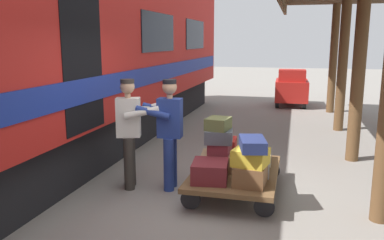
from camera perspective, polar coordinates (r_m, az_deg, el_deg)
ground_plane at (r=5.81m, az=3.13°, el=-11.78°), size 60.00×60.00×0.00m
luggage_cart at (r=6.14m, az=6.19°, el=-7.59°), size 1.27×1.93×0.35m
suitcase_tan_vintage at (r=6.13m, az=3.62°, el=-5.83°), size 0.52×0.52×0.26m
suitcase_teal_softside at (r=6.64m, az=4.48°, el=-4.92°), size 0.53×0.53×0.16m
suitcase_brown_leather at (r=5.55m, az=8.31°, el=-7.68°), size 0.44×0.53×0.27m
suitcase_maroon_trunk at (r=5.63m, az=2.58°, el=-7.29°), size 0.55×0.60×0.27m
suitcase_gray_aluminum at (r=6.06m, az=8.86°, el=-6.32°), size 0.48×0.66×0.22m
suitcase_cream_canvas at (r=6.57m, az=9.32°, el=-5.19°), size 0.46×0.58×0.17m
suitcase_burgundy_valise at (r=6.08m, az=4.00°, el=-3.88°), size 0.31×0.46×0.17m
suitcase_yellow_case at (r=5.46m, az=8.35°, el=-5.25°), size 0.51×0.49×0.22m
suitcase_slate_roller at (r=6.02m, az=3.86°, el=-2.23°), size 0.46×0.52×0.19m
suitcase_olive_duffel at (r=5.96m, az=3.75°, el=-0.53°), size 0.37×0.42×0.18m
suitcase_red_plastic at (r=6.62m, az=4.90°, el=-3.42°), size 0.34×0.46×0.18m
suitcase_navy_fabric at (r=5.38m, az=8.62°, el=-3.40°), size 0.44×0.61×0.16m
porter_in_overalls at (r=6.11m, az=-3.33°, el=-1.49°), size 0.68×0.45×1.70m
porter_by_door at (r=6.22m, az=-8.81°, el=-1.38°), size 0.73×0.56×1.70m
baggage_tug at (r=14.54m, az=13.99°, el=4.41°), size 1.14×1.73×1.30m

